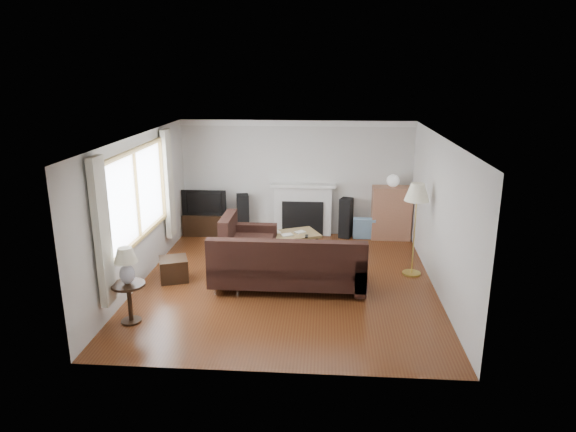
# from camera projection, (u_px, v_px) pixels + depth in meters

# --- Properties ---
(room) EXTENTS (5.10, 5.60, 2.54)m
(room) POSITION_uv_depth(u_px,v_px,m) (287.00, 212.00, 8.53)
(room) COLOR #552913
(room) RESTS_ON ground
(window) EXTENTS (0.12, 2.74, 1.54)m
(window) POSITION_uv_depth(u_px,v_px,m) (137.00, 195.00, 8.43)
(window) COLOR brown
(window) RESTS_ON room
(curtain_near) EXTENTS (0.10, 0.35, 2.10)m
(curtain_near) POSITION_uv_depth(u_px,v_px,m) (102.00, 232.00, 7.01)
(curtain_near) COLOR beige
(curtain_near) RESTS_ON room
(curtain_far) EXTENTS (0.10, 0.35, 2.10)m
(curtain_far) POSITION_uv_depth(u_px,v_px,m) (168.00, 184.00, 9.92)
(curtain_far) COLOR beige
(curtain_far) RESTS_ON room
(fireplace) EXTENTS (1.40, 0.26, 1.15)m
(fireplace) POSITION_uv_depth(u_px,v_px,m) (303.00, 210.00, 11.23)
(fireplace) COLOR white
(fireplace) RESTS_ON room
(tv_stand) EXTENTS (0.94, 0.42, 0.47)m
(tv_stand) POSITION_uv_depth(u_px,v_px,m) (205.00, 224.00, 11.35)
(tv_stand) COLOR black
(tv_stand) RESTS_ON ground
(television) EXTENTS (0.97, 0.13, 0.56)m
(television) POSITION_uv_depth(u_px,v_px,m) (205.00, 202.00, 11.21)
(television) COLOR black
(television) RESTS_ON tv_stand
(speaker_left) EXTENTS (0.31, 0.35, 0.91)m
(speaker_left) POSITION_uv_depth(u_px,v_px,m) (243.00, 215.00, 11.27)
(speaker_left) COLOR black
(speaker_left) RESTS_ON ground
(speaker_right) EXTENTS (0.32, 0.35, 0.87)m
(speaker_right) POSITION_uv_depth(u_px,v_px,m) (346.00, 218.00, 11.11)
(speaker_right) COLOR black
(speaker_right) RESTS_ON ground
(bookshelf) EXTENTS (0.83, 0.39, 1.14)m
(bookshelf) POSITION_uv_depth(u_px,v_px,m) (391.00, 213.00, 10.99)
(bookshelf) COLOR #9E6549
(bookshelf) RESTS_ON ground
(globe_lamp) EXTENTS (0.26, 0.26, 0.26)m
(globe_lamp) POSITION_uv_depth(u_px,v_px,m) (393.00, 181.00, 10.79)
(globe_lamp) COLOR white
(globe_lamp) RESTS_ON bookshelf
(sectional_sofa) EXTENTS (2.77, 2.02, 0.89)m
(sectional_sofa) POSITION_uv_depth(u_px,v_px,m) (288.00, 262.00, 8.54)
(sectional_sofa) COLOR black
(sectional_sofa) RESTS_ON ground
(coffee_table) EXTENTS (1.36, 1.09, 0.47)m
(coffee_table) POSITION_uv_depth(u_px,v_px,m) (287.00, 245.00, 10.01)
(coffee_table) COLOR olive
(coffee_table) RESTS_ON ground
(footstool) EXTENTS (0.60, 0.60, 0.40)m
(footstool) POSITION_uv_depth(u_px,v_px,m) (174.00, 269.00, 8.91)
(footstool) COLOR black
(footstool) RESTS_ON ground
(floor_lamp) EXTENTS (0.52, 0.52, 1.67)m
(floor_lamp) POSITION_uv_depth(u_px,v_px,m) (415.00, 230.00, 8.98)
(floor_lamp) COLOR gold
(floor_lamp) RESTS_ON ground
(side_table) EXTENTS (0.48, 0.48, 0.60)m
(side_table) POSITION_uv_depth(u_px,v_px,m) (130.00, 303.00, 7.40)
(side_table) COLOR black
(side_table) RESTS_ON ground
(table_lamp) EXTENTS (0.33, 0.33, 0.54)m
(table_lamp) POSITION_uv_depth(u_px,v_px,m) (126.00, 266.00, 7.25)
(table_lamp) COLOR silver
(table_lamp) RESTS_ON side_table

